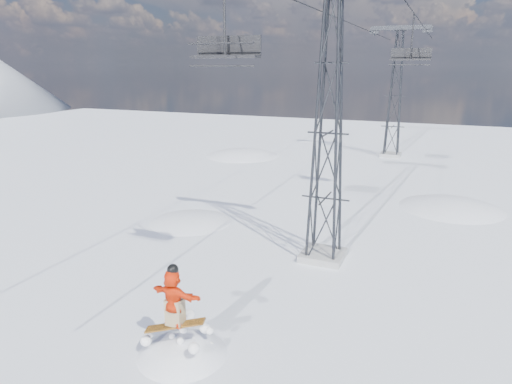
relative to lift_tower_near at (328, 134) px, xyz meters
The scene contains 7 objects.
ground 9.72m from the lift_tower_near, 95.71° to the right, with size 120.00×120.00×0.00m, color white.
snow_terrain 20.81m from the lift_tower_near, 112.81° to the left, with size 39.00×37.00×22.00m.
lift_tower_near is the anchor object (origin of this frame).
lift_tower_far 25.00m from the lift_tower_near, 90.00° to the left, with size 5.20×1.80×11.43m.
haul_cables 12.70m from the lift_tower_near, 90.00° to the left, with size 4.46×51.00×0.06m.
lift_chair_near 6.15m from the lift_tower_near, 114.70° to the right, with size 2.21×0.64×2.74m.
lift_chair_mid 10.37m from the lift_tower_near, 77.11° to the left, with size 2.19×0.63×2.71m.
Camera 1 is at (5.12, -10.15, 8.18)m, focal length 32.00 mm.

